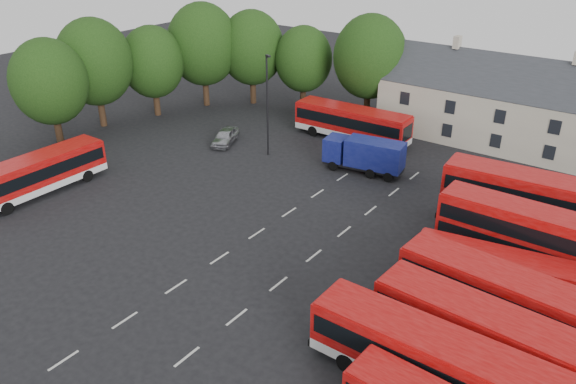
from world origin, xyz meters
name	(u,v)px	position (x,y,z in m)	size (l,w,h in m)	color
ground	(239,245)	(0.00, 0.00, 0.00)	(140.00, 140.00, 0.00)	black
lane_markings	(284,244)	(2.50, 2.00, 0.01)	(5.15, 33.80, 0.01)	beige
treeline	(208,58)	(-20.74, 19.36, 6.68)	(29.92, 32.59, 12.01)	black
terrace_houses	(564,118)	(14.00, 30.00, 3.86)	(35.70, 7.13, 10.06)	beige
bus_row_b	(432,358)	(16.18, -4.67, 2.06)	(12.12, 2.82, 3.43)	silver
bus_row_c	(490,335)	(17.84, -1.38, 2.04)	(12.15, 3.43, 3.40)	silver
bus_row_d	(506,295)	(17.49, 2.32, 2.04)	(12.18, 3.60, 3.40)	silver
bus_row_e	(502,271)	(16.47, 4.98, 1.75)	(10.53, 4.08, 2.91)	silver
bus_dd_south	(527,237)	(16.85, 8.45, 2.61)	(11.17, 2.60, 4.58)	silver
bus_dd_north	(531,204)	(15.89, 12.77, 2.82)	(12.25, 3.71, 4.95)	silver
bus_west	(37,172)	(-18.56, -3.47, 1.95)	(2.72, 11.48, 3.24)	silver
bus_north	(352,121)	(-3.97, 22.24, 2.04)	(12.09, 3.14, 3.40)	silver
box_truck	(365,154)	(0.96, 16.09, 1.74)	(7.35, 3.28, 3.10)	black
silver_car	(225,137)	(-13.67, 13.86, 0.76)	(1.80, 4.47, 1.52)	#A5A7AD
lamppost	(267,103)	(-8.44, 14.17, 5.14)	(0.66, 0.45, 9.63)	black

